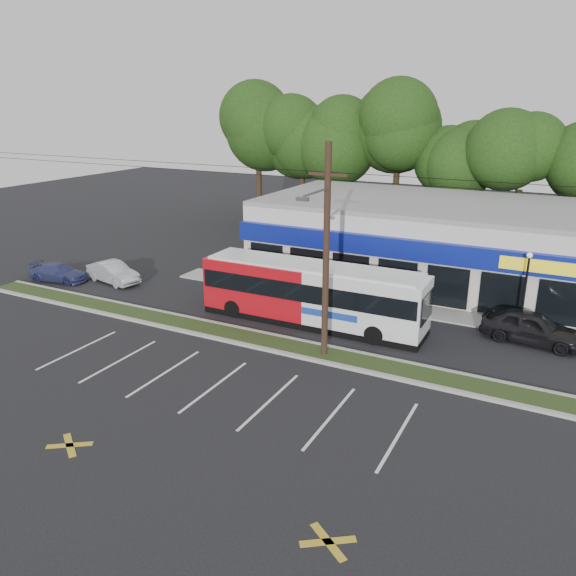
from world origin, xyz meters
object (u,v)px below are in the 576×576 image
Objects in this scene: utility_pole at (322,246)px; pedestrian_b at (344,305)px; metrobus at (312,292)px; car_silver at (113,272)px; car_blue at (59,273)px; pedestrian_a at (406,296)px; car_dark at (532,327)px; lamp_post at (526,282)px.

utility_pole reaches higher than pedestrian_b.
metrobus is 14.99m from car_silver.
pedestrian_a is at bearing -86.76° from car_blue.
utility_pole is at bearing 132.10° from car_dark.
lamp_post is 6.41m from pedestrian_a.
car_dark is 6.95m from pedestrian_a.
pedestrian_b is (-9.00, -2.80, -1.89)m from lamp_post.
metrobus is 11.31m from car_dark.
car_silver is at bearing -171.34° from lamp_post.
metrobus is 2.22m from pedestrian_b.
pedestrian_b is at bearing -162.72° from lamp_post.
car_blue is at bearing -7.34° from pedestrian_b.
pedestrian_a is at bearing 75.27° from utility_pole.
metrobus is 3.09× the size of car_blue.
pedestrian_b is (-0.83, 5.07, -4.64)m from utility_pole.
pedestrian_a is at bearing 85.84° from car_dark.
car_dark is (8.82, 6.26, -4.59)m from utility_pole.
utility_pole reaches higher than pedestrian_a.
car_blue is at bearing -7.40° from pedestrian_a.
utility_pole is 3.99× the size of metrobus.
pedestrian_a is at bearing -67.89° from car_silver.
utility_pole is at bearing -59.69° from metrobus.
pedestrian_a is 3.78m from pedestrian_b.
car_dark is 2.45× the size of pedestrian_a.
pedestrian_b is at bearing -74.74° from car_silver.
car_blue is (-28.78, -5.30, -2.08)m from lamp_post.
pedestrian_b is at bearing -92.03° from car_blue.
pedestrian_b is at bearing 103.74° from car_dark.
utility_pole is 11.83× the size of car_silver.
car_dark is at bearing 35.39° from utility_pole.
utility_pole is 11.67m from lamp_post.
car_blue is 2.61× the size of pedestrian_b.
utility_pole is 11.75m from car_dark.
utility_pole is at bearing -106.35° from car_blue.
car_dark is 1.19× the size of car_blue.
pedestrian_a is at bearing -153.01° from pedestrian_b.
car_silver is at bearing -76.88° from car_blue.
car_dark is at bearing -73.49° from car_silver.
lamp_post is at bearing 28.65° from car_dark.
pedestrian_b is (-2.82, -2.50, -0.21)m from pedestrian_a.
pedestrian_a is at bearing 43.68° from metrobus.
utility_pole is 11.76× the size of lamp_post.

